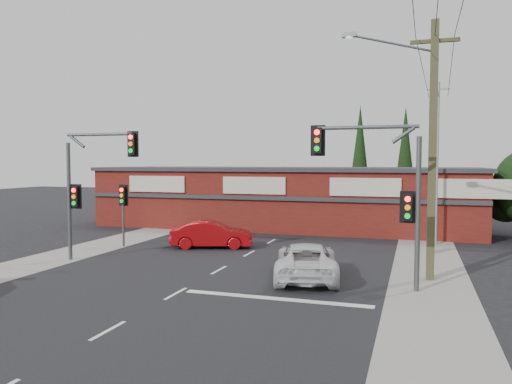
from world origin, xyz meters
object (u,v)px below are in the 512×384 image
(shop_building, at_px, (285,197))
(white_suv, at_px, (306,261))
(red_sedan, at_px, (212,234))
(utility_pole, at_px, (429,141))

(shop_building, bearing_deg, white_suv, -72.37)
(red_sedan, xyz_separation_m, utility_pole, (10.84, -4.13, 4.68))
(red_sedan, relative_size, utility_pole, 0.44)
(shop_building, height_order, utility_pole, utility_pole)
(white_suv, xyz_separation_m, red_sedan, (-6.32, 5.35, 0.01))
(utility_pole, bearing_deg, white_suv, -164.85)
(red_sedan, distance_m, shop_building, 10.08)
(red_sedan, relative_size, shop_building, 0.16)
(red_sedan, bearing_deg, shop_building, -26.84)
(white_suv, relative_size, shop_building, 0.19)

